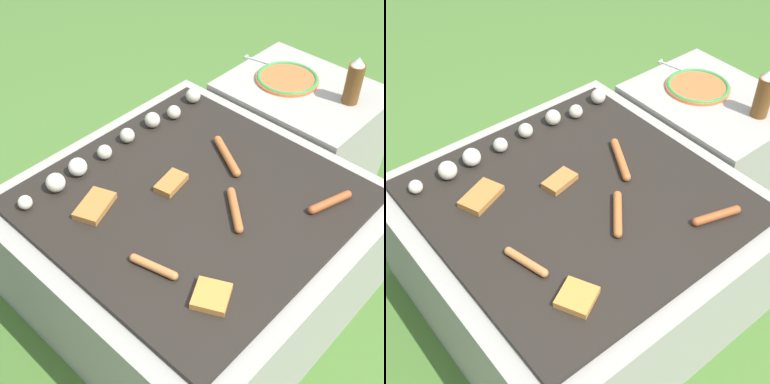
% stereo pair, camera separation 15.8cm
% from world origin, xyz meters
% --- Properties ---
extents(ground_plane, '(14.00, 14.00, 0.00)m').
position_xyz_m(ground_plane, '(0.00, 0.00, 0.00)').
color(ground_plane, '#47702D').
extents(grill, '(0.97, 0.97, 0.45)m').
position_xyz_m(grill, '(0.00, 0.00, 0.22)').
color(grill, '#9E998E').
rests_on(grill, ground_plane).
extents(side_ledge, '(0.46, 0.58, 0.45)m').
position_xyz_m(side_ledge, '(0.73, 0.10, 0.22)').
color(side_ledge, '#9E998E').
rests_on(side_ledge, ground_plane).
extents(sausage_back_right, '(0.05, 0.14, 0.02)m').
position_xyz_m(sausage_back_right, '(-0.27, -0.11, 0.46)').
color(sausage_back_right, '#C6753D').
rests_on(sausage_back_right, grill).
extents(sausage_front_center, '(0.13, 0.14, 0.03)m').
position_xyz_m(sausage_front_center, '(0.04, -0.14, 0.46)').
color(sausage_front_center, '#B7602D').
rests_on(sausage_front_center, grill).
extents(sausage_front_left, '(0.11, 0.18, 0.03)m').
position_xyz_m(sausage_front_left, '(0.21, 0.04, 0.46)').
color(sausage_front_left, '#B7602D').
rests_on(sausage_front_left, grill).
extents(sausage_mid_right, '(0.15, 0.06, 0.03)m').
position_xyz_m(sausage_mid_right, '(0.25, -0.32, 0.46)').
color(sausage_mid_right, '#A34C23').
rests_on(sausage_mid_right, grill).
extents(bread_slice_center, '(0.15, 0.12, 0.02)m').
position_xyz_m(bread_slice_center, '(-0.23, 0.17, 0.46)').
color(bread_slice_center, '#B27033').
rests_on(bread_slice_center, grill).
extents(bread_slice_right, '(0.12, 0.12, 0.02)m').
position_xyz_m(bread_slice_right, '(-0.23, -0.28, 0.46)').
color(bread_slice_right, '#D18438').
rests_on(bread_slice_right, grill).
extents(bread_slice_left, '(0.12, 0.08, 0.02)m').
position_xyz_m(bread_slice_left, '(-0.01, 0.08, 0.46)').
color(bread_slice_left, '#B27033').
rests_on(bread_slice_left, grill).
extents(mushroom_row, '(0.78, 0.08, 0.06)m').
position_xyz_m(mushroom_row, '(-0.00, 0.33, 0.47)').
color(mushroom_row, beige).
rests_on(mushroom_row, grill).
extents(plate_colorful, '(0.24, 0.24, 0.02)m').
position_xyz_m(plate_colorful, '(0.73, 0.18, 0.46)').
color(plate_colorful, orange).
rests_on(plate_colorful, side_ledge).
extents(condiment_bottle, '(0.06, 0.06, 0.18)m').
position_xyz_m(condiment_bottle, '(0.76, -0.08, 0.53)').
color(condiment_bottle, brown).
rests_on(condiment_bottle, side_ledge).
extents(fork_utensil, '(0.05, 0.21, 0.01)m').
position_xyz_m(fork_utensil, '(0.77, 0.31, 0.45)').
color(fork_utensil, silver).
rests_on(fork_utensil, side_ledge).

